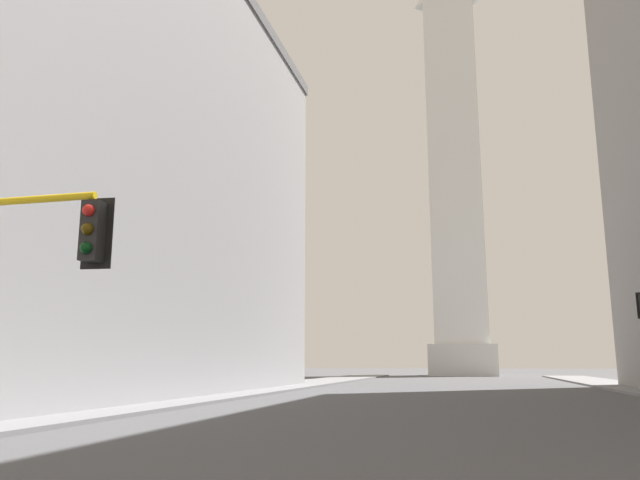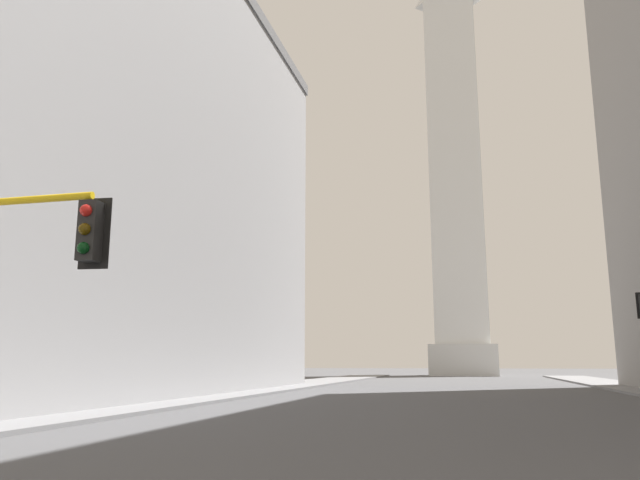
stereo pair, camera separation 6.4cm
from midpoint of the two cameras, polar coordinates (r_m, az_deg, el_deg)
The scene contains 2 objects.
sidewalk_left at distance 37.38m, azimuth -8.43°, elevation -13.70°, with size 5.00×105.69×0.15m, color slate.
obelisk at distance 95.74m, azimuth 12.25°, elevation 7.19°, with size 9.20×9.20×65.17m.
Camera 2 is at (1.44, -2.94, 1.83)m, focal length 35.00 mm.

